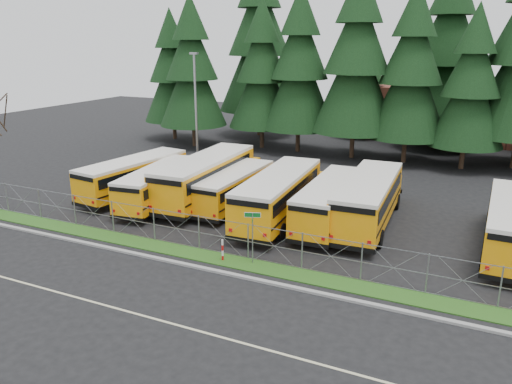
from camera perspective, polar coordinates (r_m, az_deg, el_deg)
ground at (r=27.14m, az=1.95°, el=-7.23°), size 120.00×120.00×0.00m
curb at (r=24.56m, az=-0.93°, el=-9.79°), size 50.00×0.25×0.12m
grass_verge at (r=25.71m, az=0.44°, el=-8.58°), size 50.00×1.40×0.06m
road_lane_line at (r=20.87m, az=-7.04°, el=-15.36°), size 50.00×0.12×0.01m
chainlink_fence at (r=25.89m, az=1.10°, el=-6.04°), size 44.00×0.10×2.00m
brick_building at (r=63.43m, az=21.76°, el=8.44°), size 22.00×10.00×6.00m
bus_0 at (r=37.96m, az=-13.40°, el=1.69°), size 3.88×11.00×2.82m
bus_1 at (r=35.62m, az=-10.71°, el=0.73°), size 3.63×10.39×2.67m
bus_2 at (r=35.83m, az=-5.44°, el=1.54°), size 3.33×12.50×3.25m
bus_3 at (r=34.50m, az=-2.23°, el=0.40°), size 2.42×9.80×2.56m
bus_4 at (r=31.91m, az=2.81°, el=-0.49°), size 3.42×11.96×3.10m
bus_5 at (r=31.48m, az=8.59°, el=-1.21°), size 2.81×10.72×2.79m
bus_6 at (r=31.69m, az=12.82°, el=-1.04°), size 3.30×11.92×3.10m
bus_east at (r=30.38m, az=27.25°, el=-3.52°), size 2.92×11.24×2.93m
street_sign at (r=25.37m, az=-0.40°, el=-4.01°), size 0.80×0.53×2.81m
striped_bollard at (r=26.27m, az=-3.84°, el=-6.67°), size 0.11×0.11×1.20m
light_standard at (r=43.91m, az=-6.88°, el=9.51°), size 0.70×0.35×10.14m
conifer_0 at (r=58.92m, az=-9.58°, el=13.04°), size 6.60×6.60×14.59m
conifer_1 at (r=54.27m, az=-7.34°, el=13.45°), size 7.14×7.14×15.80m
conifer_2 at (r=53.06m, az=0.70°, el=13.30°), size 6.97×6.97×15.42m
conifer_3 at (r=51.19m, az=4.99°, el=13.66°), size 7.42×7.42×16.40m
conifer_4 at (r=49.04m, az=11.42°, el=14.13°), size 8.10×8.10×17.91m
conifer_5 at (r=48.38m, az=17.27°, el=12.66°), size 7.32×7.32×16.18m
conifer_6 at (r=47.62m, az=23.32°, el=10.83°), size 6.45×6.45×14.25m
conifer_10 at (r=60.34m, az=0.37°, el=16.29°), size 9.39×9.39×20.76m
conifer_11 at (r=60.49m, az=12.18°, el=12.67°), size 6.29×6.29×13.91m
conifer_12 at (r=55.91m, az=20.99°, el=14.34°), size 8.67×8.67×19.17m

